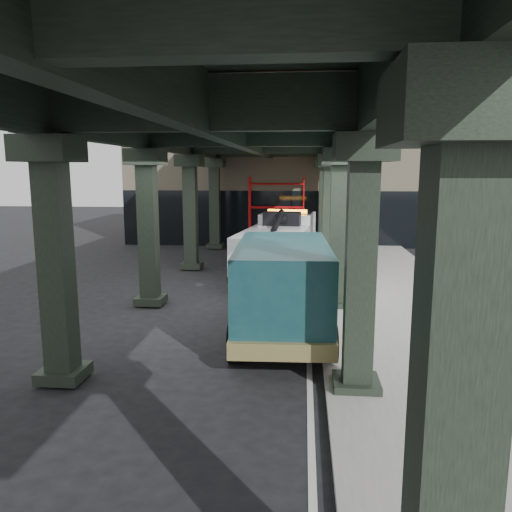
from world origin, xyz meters
The scene contains 8 objects.
ground centered at (0.00, 0.00, 0.00)m, with size 90.00×90.00×0.00m, color black.
sidewalk centered at (4.50, 2.00, 0.07)m, with size 5.00×40.00×0.15m, color gray.
lane_stripe centered at (1.70, 2.00, 0.01)m, with size 0.12×38.00×0.01m, color silver.
viaduct centered at (-0.40, 2.00, 5.46)m, with size 7.40×32.00×6.40m.
building centered at (2.00, 20.00, 4.00)m, with size 22.00×10.00×8.00m, color #C6B793.
scaffolding centered at (0.00, 14.64, 2.11)m, with size 3.08×0.88×4.00m.
tow_truck centered at (0.56, 7.51, 1.33)m, with size 3.26×8.50×2.72m.
towed_van centered at (1.00, -0.58, 1.35)m, with size 2.71×6.30×2.52m.
Camera 1 is at (1.52, -13.38, 4.34)m, focal length 35.00 mm.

